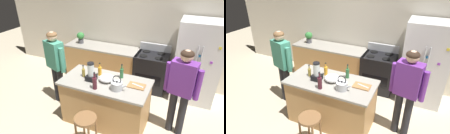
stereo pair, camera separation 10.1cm
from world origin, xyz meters
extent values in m
plane|color=beige|center=(0.00, 0.00, 0.00)|extent=(14.00, 14.00, 0.00)
cube|color=beige|center=(0.00, 1.95, 1.35)|extent=(8.00, 0.10, 2.70)
cube|color=#B7844C|center=(0.00, 0.00, 0.43)|extent=(1.57, 0.75, 0.87)
cube|color=gray|center=(0.00, 0.00, 0.89)|extent=(1.63, 0.81, 0.04)
cube|color=#B7844C|center=(-0.80, 1.55, 0.43)|extent=(2.00, 0.64, 0.87)
cube|color=gray|center=(-0.80, 1.55, 0.89)|extent=(2.00, 0.64, 0.04)
cube|color=silver|center=(1.49, 1.50, 0.91)|extent=(0.90, 0.70, 1.83)
cylinder|color=#B7BABF|center=(1.45, 1.13, 1.00)|extent=(0.02, 0.02, 0.82)
cylinder|color=#B7BABF|center=(1.53, 1.13, 1.00)|extent=(0.02, 0.02, 0.82)
cube|color=#268CD8|center=(1.50, 1.15, 1.20)|extent=(0.05, 0.01, 0.05)
cube|color=yellow|center=(1.16, 1.15, 0.77)|extent=(0.05, 0.01, 0.05)
cube|color=purple|center=(1.22, 1.15, 0.93)|extent=(0.05, 0.01, 0.05)
cube|color=yellow|center=(1.82, 1.15, 1.42)|extent=(0.05, 0.01, 0.05)
cube|color=purple|center=(1.73, 1.15, 1.10)|extent=(0.05, 0.01, 0.05)
cube|color=black|center=(0.51, 1.52, 0.45)|extent=(0.76, 0.64, 0.91)
cube|color=black|center=(0.51, 1.20, 0.41)|extent=(0.60, 0.01, 0.24)
cube|color=#B7BABF|center=(0.51, 1.81, 1.00)|extent=(0.76, 0.06, 0.18)
cylinder|color=black|center=(0.33, 1.37, 0.91)|extent=(0.18, 0.18, 0.01)
cylinder|color=black|center=(0.69, 1.37, 0.91)|extent=(0.18, 0.18, 0.01)
cylinder|color=black|center=(0.33, 1.67, 0.91)|extent=(0.18, 0.18, 0.01)
cylinder|color=black|center=(0.69, 1.67, 0.91)|extent=(0.18, 0.18, 0.01)
cylinder|color=#26262B|center=(-1.30, 0.18, 0.44)|extent=(0.16, 0.16, 0.87)
cylinder|color=#26262B|center=(-1.13, 0.12, 0.44)|extent=(0.16, 0.16, 0.87)
cube|color=#3F8C72|center=(-1.21, 0.15, 1.16)|extent=(0.45, 0.34, 0.57)
cylinder|color=#3F8C72|center=(-1.45, 0.23, 1.11)|extent=(0.11, 0.11, 0.52)
cylinder|color=#3F8C72|center=(-0.97, 0.07, 1.11)|extent=(0.11, 0.11, 0.52)
sphere|color=#D8AD8C|center=(-1.21, 0.15, 1.55)|extent=(0.25, 0.25, 0.20)
ellipsoid|color=brown|center=(-1.21, 0.15, 1.58)|extent=(0.27, 0.27, 0.12)
cylinder|color=#26262B|center=(1.37, 0.22, 0.43)|extent=(0.15, 0.15, 0.85)
cylinder|color=#26262B|center=(1.20, 0.25, 0.43)|extent=(0.15, 0.15, 0.85)
cube|color=#723399|center=(1.28, 0.24, 1.15)|extent=(0.44, 0.30, 0.59)
cylinder|color=#723399|center=(1.53, 0.19, 1.10)|extent=(0.11, 0.11, 0.53)
cylinder|color=#723399|center=(1.04, 0.29, 1.10)|extent=(0.11, 0.11, 0.53)
sphere|color=#D8AD8C|center=(1.28, 0.24, 1.54)|extent=(0.24, 0.24, 0.20)
ellipsoid|color=#332319|center=(1.28, 0.24, 1.57)|extent=(0.25, 0.25, 0.12)
cylinder|color=brown|center=(0.00, -0.75, 0.64)|extent=(0.36, 0.36, 0.04)
cylinder|color=brown|center=(-0.12, -0.63, 0.31)|extent=(0.04, 0.04, 0.62)
cylinder|color=brown|center=(0.11, -0.63, 0.31)|extent=(0.04, 0.04, 0.62)
cylinder|color=#4C4C51|center=(-1.46, 1.55, 0.97)|extent=(0.14, 0.14, 0.12)
ellipsoid|color=#337A38|center=(-1.46, 1.55, 1.12)|extent=(0.20, 0.20, 0.18)
cube|color=black|center=(-0.25, -0.06, 0.96)|extent=(0.17, 0.17, 0.10)
cylinder|color=silver|center=(-0.25, -0.06, 1.12)|extent=(0.12, 0.12, 0.23)
cylinder|color=black|center=(-0.25, -0.06, 1.24)|extent=(0.12, 0.12, 0.02)
cylinder|color=olive|center=(-0.45, 0.00, 0.98)|extent=(0.06, 0.06, 0.15)
cylinder|color=olive|center=(-0.45, 0.00, 1.09)|extent=(0.02, 0.02, 0.07)
cylinder|color=black|center=(-0.45, 0.00, 1.13)|extent=(0.03, 0.03, 0.02)
cylinder|color=#2D6638|center=(0.22, 0.24, 1.00)|extent=(0.07, 0.07, 0.18)
cylinder|color=#2D6638|center=(0.22, 0.24, 1.13)|extent=(0.03, 0.03, 0.08)
cylinder|color=black|center=(0.22, 0.24, 1.17)|extent=(0.03, 0.03, 0.02)
cylinder|color=#471923|center=(-0.06, -0.29, 1.01)|extent=(0.08, 0.08, 0.21)
cylinder|color=#471923|center=(-0.06, -0.29, 1.16)|extent=(0.03, 0.03, 0.09)
cylinder|color=black|center=(-0.06, -0.29, 1.21)|extent=(0.03, 0.03, 0.02)
cylinder|color=orange|center=(-0.19, 0.17, 0.99)|extent=(0.07, 0.07, 0.17)
cylinder|color=orange|center=(-0.19, 0.17, 1.11)|extent=(0.03, 0.03, 0.07)
cylinder|color=black|center=(-0.19, 0.17, 1.15)|extent=(0.03, 0.03, 0.02)
ellipsoid|color=white|center=(0.02, 0.02, 0.97)|extent=(0.28, 0.28, 0.12)
cylinder|color=#B7BABF|center=(0.29, -0.16, 0.98)|extent=(0.20, 0.20, 0.14)
sphere|color=black|center=(0.29, -0.16, 1.06)|extent=(0.03, 0.03, 0.03)
cylinder|color=#B7BABF|center=(0.42, -0.16, 1.00)|extent=(0.09, 0.03, 0.08)
torus|color=black|center=(0.29, -0.16, 1.10)|extent=(0.16, 0.02, 0.16)
cube|color=#9E6B3D|center=(0.57, 0.06, 0.92)|extent=(0.30, 0.20, 0.02)
cube|color=#B7BABF|center=(0.59, 0.06, 0.93)|extent=(0.22, 0.08, 0.01)
camera|label=1|loc=(1.32, -2.74, 2.75)|focal=31.39mm
camera|label=2|loc=(1.41, -2.70, 2.75)|focal=31.39mm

